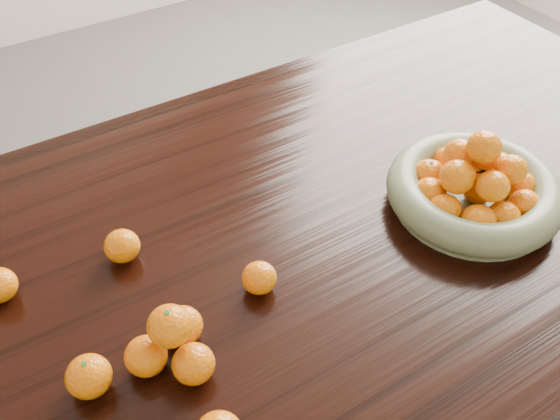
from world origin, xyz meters
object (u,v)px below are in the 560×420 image
orange_pyramid (173,342)px  loose_orange_0 (89,376)px  dining_table (290,263)px  fruit_bowl (474,189)px

orange_pyramid → loose_orange_0: 0.12m
dining_table → loose_orange_0: loose_orange_0 is taller
fruit_bowl → dining_table: bearing=158.6°
orange_pyramid → dining_table: bearing=25.8°
dining_table → fruit_bowl: (0.32, -0.13, 0.13)m
dining_table → fruit_bowl: fruit_bowl is taller
fruit_bowl → orange_pyramid: fruit_bowl is taller
dining_table → fruit_bowl: bearing=-21.4°
dining_table → fruit_bowl: 0.37m
fruit_bowl → loose_orange_0: (-0.73, 0.00, -0.01)m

